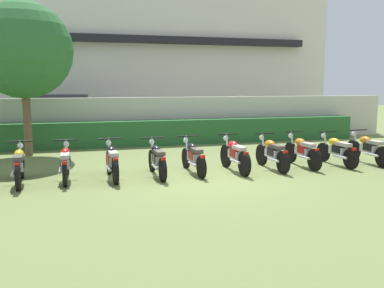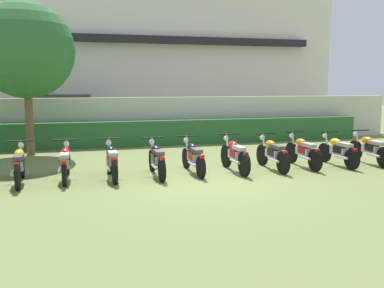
{
  "view_description": "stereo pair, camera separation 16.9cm",
  "coord_description": "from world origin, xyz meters",
  "px_view_note": "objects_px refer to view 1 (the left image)",
  "views": [
    {
      "loc": [
        -2.98,
        -9.68,
        2.33
      ],
      "look_at": [
        0.0,
        1.01,
        0.74
      ],
      "focal_mm": 39.25,
      "sensor_mm": 36.0,
      "label": 1
    },
    {
      "loc": [
        -2.82,
        -9.72,
        2.33
      ],
      "look_at": [
        0.0,
        1.01,
        0.74
      ],
      "focal_mm": 39.25,
      "sensor_mm": 36.0,
      "label": 2
    }
  ],
  "objects_px": {
    "motorcycle_in_row_7": "(272,153)",
    "motorcycle_in_row_9": "(337,150)",
    "motorcycle_in_row_5": "(193,157)",
    "motorcycle_in_row_8": "(302,151)",
    "motorcycle_in_row_6": "(235,155)",
    "tree_far_side": "(23,50)",
    "motorcycle_in_row_1": "(19,165)",
    "motorcycle_in_row_2": "(66,162)",
    "motorcycle_in_row_10": "(368,149)",
    "motorcycle_in_row_4": "(157,159)",
    "parked_car": "(60,116)",
    "motorcycle_in_row_3": "(112,161)"
  },
  "relations": [
    {
      "from": "motorcycle_in_row_5",
      "to": "motorcycle_in_row_9",
      "type": "distance_m",
      "value": 4.28
    },
    {
      "from": "motorcycle_in_row_4",
      "to": "motorcycle_in_row_9",
      "type": "distance_m",
      "value": 5.27
    },
    {
      "from": "tree_far_side",
      "to": "motorcycle_in_row_3",
      "type": "relative_size",
      "value": 2.71
    },
    {
      "from": "motorcycle_in_row_5",
      "to": "motorcycle_in_row_10",
      "type": "bearing_deg",
      "value": -93.26
    },
    {
      "from": "tree_far_side",
      "to": "parked_car",
      "type": "bearing_deg",
      "value": 78.69
    },
    {
      "from": "motorcycle_in_row_10",
      "to": "motorcycle_in_row_1",
      "type": "bearing_deg",
      "value": 89.33
    },
    {
      "from": "motorcycle_in_row_6",
      "to": "motorcycle_in_row_9",
      "type": "xyz_separation_m",
      "value": [
        3.16,
        0.03,
        -0.02
      ]
    },
    {
      "from": "tree_far_side",
      "to": "motorcycle_in_row_7",
      "type": "bearing_deg",
      "value": -32.77
    },
    {
      "from": "motorcycle_in_row_7",
      "to": "motorcycle_in_row_8",
      "type": "bearing_deg",
      "value": -85.15
    },
    {
      "from": "motorcycle_in_row_2",
      "to": "motorcycle_in_row_7",
      "type": "height_order",
      "value": "motorcycle_in_row_7"
    },
    {
      "from": "tree_far_side",
      "to": "motorcycle_in_row_5",
      "type": "height_order",
      "value": "tree_far_side"
    },
    {
      "from": "motorcycle_in_row_4",
      "to": "motorcycle_in_row_6",
      "type": "distance_m",
      "value": 2.11
    },
    {
      "from": "motorcycle_in_row_6",
      "to": "motorcycle_in_row_2",
      "type": "bearing_deg",
      "value": 86.33
    },
    {
      "from": "parked_car",
      "to": "tree_far_side",
      "type": "bearing_deg",
      "value": -98.25
    },
    {
      "from": "motorcycle_in_row_2",
      "to": "motorcycle_in_row_4",
      "type": "height_order",
      "value": "motorcycle_in_row_4"
    },
    {
      "from": "motorcycle_in_row_5",
      "to": "motorcycle_in_row_7",
      "type": "distance_m",
      "value": 2.22
    },
    {
      "from": "motorcycle_in_row_1",
      "to": "motorcycle_in_row_8",
      "type": "relative_size",
      "value": 1.02
    },
    {
      "from": "motorcycle_in_row_1",
      "to": "motorcycle_in_row_4",
      "type": "relative_size",
      "value": 1.03
    },
    {
      "from": "parked_car",
      "to": "motorcycle_in_row_10",
      "type": "bearing_deg",
      "value": -41.6
    },
    {
      "from": "motorcycle_in_row_6",
      "to": "motorcycle_in_row_7",
      "type": "distance_m",
      "value": 1.09
    },
    {
      "from": "motorcycle_in_row_2",
      "to": "motorcycle_in_row_5",
      "type": "relative_size",
      "value": 1.01
    },
    {
      "from": "motorcycle_in_row_9",
      "to": "motorcycle_in_row_4",
      "type": "bearing_deg",
      "value": 87.2
    },
    {
      "from": "motorcycle_in_row_10",
      "to": "motorcycle_in_row_7",
      "type": "bearing_deg",
      "value": 89.34
    },
    {
      "from": "motorcycle_in_row_6",
      "to": "motorcycle_in_row_10",
      "type": "xyz_separation_m",
      "value": [
        4.19,
        -0.0,
        -0.01
      ]
    },
    {
      "from": "motorcycle_in_row_1",
      "to": "motorcycle_in_row_10",
      "type": "relative_size",
      "value": 1.01
    },
    {
      "from": "motorcycle_in_row_7",
      "to": "motorcycle_in_row_9",
      "type": "relative_size",
      "value": 1.02
    },
    {
      "from": "motorcycle_in_row_5",
      "to": "motorcycle_in_row_3",
      "type": "bearing_deg",
      "value": 91.82
    },
    {
      "from": "motorcycle_in_row_2",
      "to": "motorcycle_in_row_8",
      "type": "bearing_deg",
      "value": -89.22
    },
    {
      "from": "motorcycle_in_row_2",
      "to": "motorcycle_in_row_10",
      "type": "height_order",
      "value": "motorcycle_in_row_10"
    },
    {
      "from": "parked_car",
      "to": "tree_far_side",
      "type": "height_order",
      "value": "tree_far_side"
    },
    {
      "from": "motorcycle_in_row_1",
      "to": "motorcycle_in_row_8",
      "type": "height_order",
      "value": "motorcycle_in_row_1"
    },
    {
      "from": "motorcycle_in_row_5",
      "to": "motorcycle_in_row_8",
      "type": "relative_size",
      "value": 1.0
    },
    {
      "from": "motorcycle_in_row_6",
      "to": "parked_car",
      "type": "bearing_deg",
      "value": 26.27
    },
    {
      "from": "motorcycle_in_row_5",
      "to": "motorcycle_in_row_10",
      "type": "height_order",
      "value": "motorcycle_in_row_10"
    },
    {
      "from": "motorcycle_in_row_1",
      "to": "motorcycle_in_row_10",
      "type": "xyz_separation_m",
      "value": [
        9.56,
        -0.01,
        -0.0
      ]
    },
    {
      "from": "motorcycle_in_row_3",
      "to": "motorcycle_in_row_5",
      "type": "bearing_deg",
      "value": -88.62
    },
    {
      "from": "tree_far_side",
      "to": "motorcycle_in_row_6",
      "type": "distance_m",
      "value": 7.64
    },
    {
      "from": "motorcycle_in_row_5",
      "to": "motorcycle_in_row_10",
      "type": "distance_m",
      "value": 5.31
    },
    {
      "from": "motorcycle_in_row_6",
      "to": "motorcycle_in_row_9",
      "type": "relative_size",
      "value": 1.05
    },
    {
      "from": "motorcycle_in_row_5",
      "to": "motorcycle_in_row_6",
      "type": "distance_m",
      "value": 1.13
    },
    {
      "from": "motorcycle_in_row_1",
      "to": "motorcycle_in_row_7",
      "type": "distance_m",
      "value": 6.47
    },
    {
      "from": "motorcycle_in_row_7",
      "to": "motorcycle_in_row_8",
      "type": "height_order",
      "value": "motorcycle_in_row_8"
    },
    {
      "from": "motorcycle_in_row_1",
      "to": "motorcycle_in_row_2",
      "type": "xyz_separation_m",
      "value": [
        1.04,
        0.13,
        -0.01
      ]
    },
    {
      "from": "tree_far_side",
      "to": "motorcycle_in_row_9",
      "type": "relative_size",
      "value": 2.75
    },
    {
      "from": "motorcycle_in_row_4",
      "to": "motorcycle_in_row_7",
      "type": "xyz_separation_m",
      "value": [
        3.21,
        0.01,
        0.01
      ]
    },
    {
      "from": "motorcycle_in_row_4",
      "to": "motorcycle_in_row_9",
      "type": "xyz_separation_m",
      "value": [
        5.27,
        0.04,
        -0.0
      ]
    },
    {
      "from": "motorcycle_in_row_2",
      "to": "motorcycle_in_row_9",
      "type": "bearing_deg",
      "value": -89.78
    },
    {
      "from": "parked_car",
      "to": "motorcycle_in_row_3",
      "type": "relative_size",
      "value": 2.51
    },
    {
      "from": "tree_far_side",
      "to": "motorcycle_in_row_8",
      "type": "bearing_deg",
      "value": -28.65
    },
    {
      "from": "motorcycle_in_row_1",
      "to": "motorcycle_in_row_10",
      "type": "height_order",
      "value": "motorcycle_in_row_1"
    }
  ]
}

